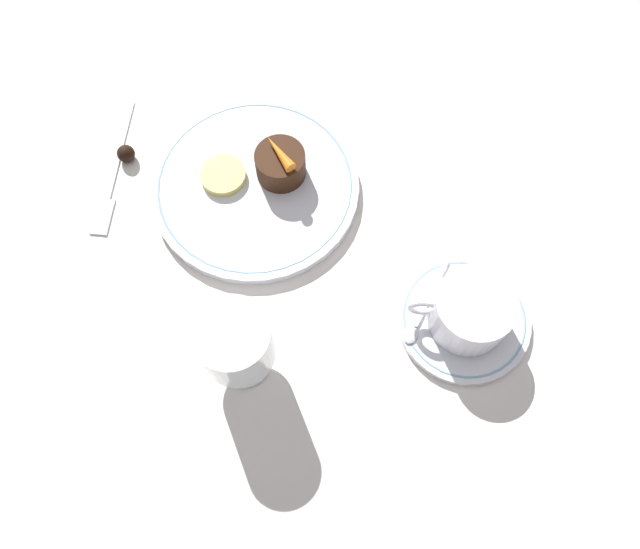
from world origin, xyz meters
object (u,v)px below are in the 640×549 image
Objects in this scene: dessert_cake at (280,164)px; wine_glass at (237,344)px; dinner_plate at (255,186)px; coffee_cup at (471,311)px; fork at (111,180)px.

wine_glass is at bearing 84.97° from dessert_cake.
coffee_cup reaches higher than dinner_plate.
dinner_plate is 0.23m from wine_glass.
coffee_cup is (-0.26, 0.16, 0.03)m from dinner_plate.
dessert_cake is at bearing -38.48° from coffee_cup.
wine_glass reaches higher than fork.
fork is 3.22× the size of dessert_cake.
coffee_cup is 0.99× the size of wine_glass.
dessert_cake reaches higher than dinner_plate.
fork is (0.18, -0.00, -0.01)m from dinner_plate.
dinner_plate is at bearing 179.59° from fork.
dessert_cake reaches higher than fork.
coffee_cup is 0.58× the size of fork.
dinner_plate is 0.31m from coffee_cup.
fork is at bearing -20.16° from coffee_cup.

